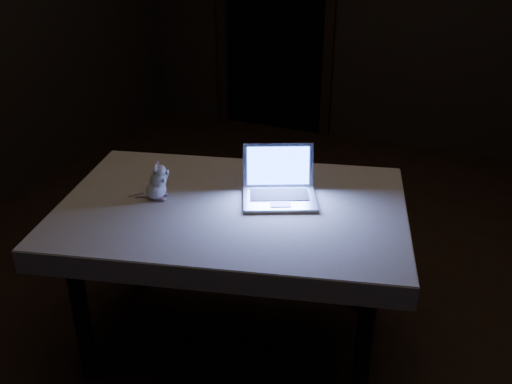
% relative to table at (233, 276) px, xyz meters
% --- Properties ---
extents(floor, '(5.00, 5.00, 0.00)m').
position_rel_table_xyz_m(floor, '(0.20, 0.26, -0.35)').
color(floor, black).
rests_on(floor, ground).
extents(doorway, '(1.06, 0.36, 2.13)m').
position_rel_table_xyz_m(doorway, '(-0.90, 2.76, 0.71)').
color(doorway, black).
rests_on(doorway, back_wall).
extents(table, '(1.49, 1.15, 0.71)m').
position_rel_table_xyz_m(table, '(0.00, 0.00, 0.00)').
color(table, black).
rests_on(table, floor).
extents(tablecloth, '(1.69, 1.50, 0.09)m').
position_rel_table_xyz_m(tablecloth, '(-0.10, 0.03, 0.31)').
color(tablecloth, beige).
rests_on(tablecloth, table).
extents(laptop, '(0.38, 0.36, 0.20)m').
position_rel_table_xyz_m(laptop, '(0.17, 0.10, 0.46)').
color(laptop, '#B8B8BC').
rests_on(laptop, tablecloth).
extents(plush_mouse, '(0.16, 0.16, 0.16)m').
position_rel_table_xyz_m(plush_mouse, '(-0.31, -0.08, 0.44)').
color(plush_mouse, silver).
rests_on(plush_mouse, tablecloth).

